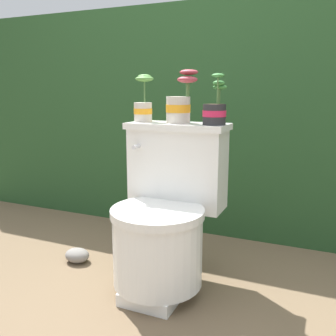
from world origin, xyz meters
TOP-DOWN VIEW (x-y plane):
  - ground_plane at (0.00, 0.00)m, footprint 12.00×12.00m
  - hedge_backdrop at (0.00, 1.32)m, footprint 4.20×1.09m
  - toilet at (-0.08, 0.07)m, footprint 0.48×0.55m
  - potted_plant_left at (-0.27, 0.23)m, footprint 0.10×0.09m
  - potted_plant_midleft at (-0.07, 0.22)m, footprint 0.15×0.12m
  - potted_plant_middle at (0.11, 0.20)m, footprint 0.11×0.11m
  - garden_stone at (-0.62, 0.10)m, footprint 0.14×0.11m

SIDE VIEW (x-z plane):
  - ground_plane at x=0.00m, z-range 0.00..0.00m
  - garden_stone at x=-0.62m, z-range 0.00..0.08m
  - toilet at x=-0.08m, z-range -0.04..0.73m
  - hedge_backdrop at x=0.00m, z-range 0.00..1.44m
  - potted_plant_middle at x=0.11m, z-range 0.72..0.95m
  - potted_plant_left at x=-0.27m, z-range 0.73..0.96m
  - potted_plant_midleft at x=-0.07m, z-range 0.73..0.98m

